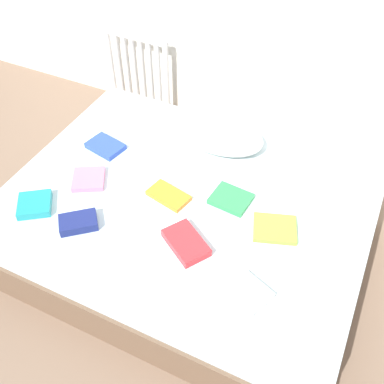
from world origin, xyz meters
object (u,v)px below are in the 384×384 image
at_px(textbook_navy, 78,222).
at_px(textbook_lime, 275,229).
at_px(textbook_orange, 169,196).
at_px(textbook_green, 231,199).
at_px(textbook_blue, 105,146).
at_px(textbook_teal, 35,205).
at_px(bed, 188,225).
at_px(textbook_red, 186,243).
at_px(textbook_white, 250,293).
at_px(textbook_pink, 89,179).
at_px(pillow, 220,135).
at_px(radiator, 138,69).

xyz_separation_m(textbook_navy, textbook_lime, (0.93, 0.41, -0.01)).
distance_m(textbook_orange, textbook_green, 0.34).
relative_size(textbook_blue, textbook_teal, 1.23).
xyz_separation_m(bed, textbook_red, (0.14, -0.32, 0.28)).
bearing_deg(bed, textbook_red, -65.74).
distance_m(textbook_red, textbook_teal, 0.86).
bearing_deg(textbook_navy, textbook_red, -27.60).
distance_m(textbook_green, textbook_blue, 0.87).
relative_size(textbook_orange, textbook_blue, 1.06).
relative_size(textbook_lime, textbook_teal, 1.24).
bearing_deg(textbook_teal, textbook_white, -35.62).
distance_m(textbook_orange, textbook_blue, 0.58).
distance_m(bed, textbook_teal, 0.87).
height_order(textbook_pink, textbook_teal, textbook_teal).
height_order(textbook_navy, textbook_lime, textbook_navy).
bearing_deg(textbook_pink, textbook_white, -44.89).
bearing_deg(textbook_lime, textbook_navy, -174.98).
bearing_deg(pillow, textbook_pink, -130.38).
xyz_separation_m(textbook_pink, textbook_red, (0.71, -0.17, 0.01)).
relative_size(radiator, textbook_white, 3.37).
bearing_deg(textbook_orange, textbook_lime, 15.55).
bearing_deg(radiator, textbook_orange, -53.05).
bearing_deg(textbook_lime, textbook_blue, 152.58).
height_order(radiator, textbook_teal, radiator).
distance_m(pillow, textbook_white, 1.09).
height_order(textbook_lime, textbook_blue, textbook_blue).
xyz_separation_m(textbook_lime, textbook_teal, (-1.22, -0.41, 0.01)).
bearing_deg(textbook_green, bed, -158.73).
bearing_deg(textbook_green, radiator, 143.41).
height_order(pillow, textbook_teal, pillow).
bearing_deg(textbook_navy, textbook_green, -1.87).
relative_size(textbook_lime, textbook_blue, 1.01).
relative_size(textbook_pink, textbook_white, 1.03).
relative_size(textbook_green, textbook_teal, 1.17).
distance_m(textbook_pink, textbook_green, 0.82).
bearing_deg(textbook_pink, textbook_red, -43.23).
height_order(textbook_white, textbook_teal, textbook_teal).
height_order(textbook_navy, textbook_teal, textbook_navy).
relative_size(pillow, textbook_red, 2.25).
bearing_deg(pillow, radiator, 145.17).
bearing_deg(textbook_orange, textbook_blue, 172.39).
xyz_separation_m(pillow, textbook_navy, (-0.40, -0.93, -0.04)).
height_order(textbook_white, textbook_blue, textbook_blue).
distance_m(textbook_orange, textbook_red, 0.35).
distance_m(pillow, textbook_green, 0.50).
bearing_deg(pillow, bed, -87.59).
height_order(pillow, textbook_orange, pillow).
distance_m(pillow, textbook_pink, 0.84).
relative_size(textbook_navy, textbook_teal, 1.09).
xyz_separation_m(pillow, textbook_lime, (0.53, -0.52, -0.05)).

